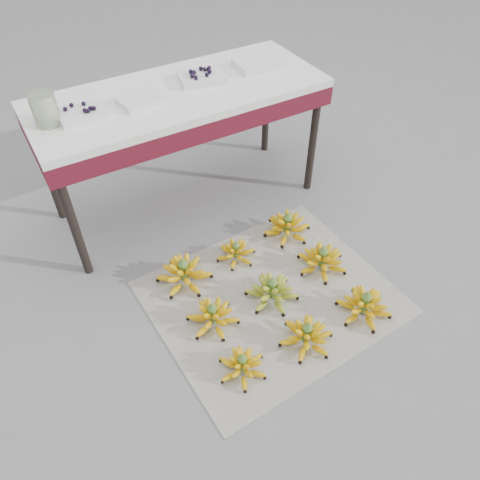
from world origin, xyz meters
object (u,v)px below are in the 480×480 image
tray_far_left (82,113)px  tray_far_right (258,64)px  bunch_front_center (306,336)px  bunch_mid_center (272,291)px  bunch_back_left (184,273)px  bunch_back_center (236,252)px  bunch_front_left (242,365)px  vendor_table (180,105)px  bunch_mid_right (322,260)px  newspaper_mat (272,297)px  bunch_back_right (287,227)px  tray_left (141,100)px  glass_jar (45,109)px  bunch_front_right (364,306)px  tray_right (202,77)px  bunch_mid_left (213,316)px

tray_far_left → tray_far_right: size_ratio=0.88×
bunch_front_center → bunch_mid_center: bunch_mid_center is taller
bunch_back_left → bunch_back_center: bunch_back_left is taller
bunch_front_left → bunch_back_center: 0.75m
bunch_back_left → bunch_back_center: (0.34, 0.01, -0.02)m
vendor_table → bunch_mid_right: bearing=-67.1°
newspaper_mat → bunch_back_left: (-0.36, 0.35, 0.07)m
bunch_back_right → tray_left: (-0.62, 0.57, 0.75)m
bunch_front_left → bunch_front_center: (0.36, -0.02, 0.01)m
bunch_front_left → vendor_table: vendor_table is taller
bunch_front_left → bunch_mid_right: bearing=23.0°
glass_jar → newspaper_mat: bearing=-52.8°
bunch_mid_right → tray_far_left: bearing=136.1°
bunch_mid_center → vendor_table: 1.18m
bunch_back_right → tray_far_left: (-0.93, 0.58, 0.76)m
bunch_back_center → vendor_table: (-0.01, 0.63, 0.66)m
bunch_back_left → newspaper_mat: bearing=-59.8°
bunch_front_right → bunch_back_left: (-0.72, 0.68, 0.00)m
glass_jar → tray_right: bearing=2.4°
bunch_back_right → glass_jar: size_ratio=2.35×
bunch_front_left → bunch_back_left: 0.65m
vendor_table → tray_far_right: size_ratio=6.01×
bunch_front_right → glass_jar: bearing=122.6°
bunch_front_right → tray_right: tray_right is taller
bunch_front_left → bunch_back_center: bearing=60.0°
bunch_mid_center → tray_right: 1.28m
bunch_mid_center → bunch_mid_right: size_ratio=1.16×
bunch_front_left → glass_jar: size_ratio=1.54×
bunch_back_center → tray_right: tray_right is taller
bunch_mid_left → tray_right: tray_right is taller
newspaper_mat → bunch_back_center: bearing=93.5°
bunch_mid_left → glass_jar: 1.32m
bunch_front_right → tray_right: (-0.22, 1.34, 0.76)m
bunch_mid_left → glass_jar: size_ratio=2.21×
tray_left → glass_jar: bearing=176.3°
bunch_mid_right → vendor_table: 1.21m
bunch_front_left → tray_left: tray_left is taller
bunch_front_center → tray_far_left: size_ratio=1.46×
bunch_front_right → bunch_back_left: bearing=129.3°
bunch_front_right → vendor_table: 1.51m
bunch_mid_right → bunch_back_left: 0.79m
newspaper_mat → tray_far_left: size_ratio=5.11×
bunch_front_right → tray_far_right: size_ratio=1.15×
newspaper_mat → bunch_front_right: bunch_front_right is taller
glass_jar → bunch_mid_right: bearing=-40.1°
bunch_mid_left → bunch_mid_right: bunch_mid_right is taller
tray_far_left → tray_far_right: bearing=2.2°
bunch_mid_center → bunch_mid_right: 0.38m
vendor_table → tray_far_left: 0.56m
tray_left → bunch_back_center: bearing=-67.9°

